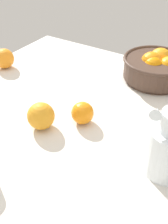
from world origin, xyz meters
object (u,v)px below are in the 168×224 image
Objects in this scene: loose_orange_1 at (83,113)px; loose_orange_3 at (4,59)px; fruit_bowl at (156,67)px; loose_orange_0 at (41,116)px.

loose_orange_1 is 46.47cm from loose_orange_3.
loose_orange_0 is (-17.28, -43.77, -1.19)cm from fruit_bowl.
loose_orange_3 is (-35.89, 21.44, -0.10)cm from loose_orange_0.
fruit_bowl is at bearing 68.46° from loose_orange_0.
fruit_bowl is 3.62× the size of loose_orange_1.
fruit_bowl is 47.07cm from loose_orange_0.
loose_orange_0 is 11.95cm from loose_orange_1.
fruit_bowl is 36.62cm from loose_orange_1.
loose_orange_1 is at bearing -16.52° from loose_orange_3.
loose_orange_0 is 41.81cm from loose_orange_3.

